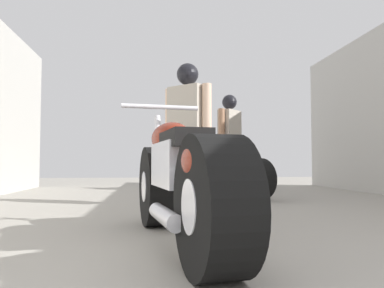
{
  "coord_description": "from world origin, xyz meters",
  "views": [
    {
      "loc": [
        -0.66,
        -0.04,
        0.49
      ],
      "look_at": [
        -0.23,
        3.81,
        0.69
      ],
      "focal_mm": 35.22,
      "sensor_mm": 36.0,
      "label": 1
    }
  ],
  "objects_px": {
    "motorcycle_black_naked": "(228,172)",
    "mechanic_in_blue": "(230,133)",
    "motorcycle_maroon_cruiser": "(179,180)",
    "mechanic_with_helmet": "(188,120)"
  },
  "relations": [
    {
      "from": "motorcycle_black_naked",
      "to": "mechanic_in_blue",
      "type": "relative_size",
      "value": 0.99
    },
    {
      "from": "motorcycle_maroon_cruiser",
      "to": "mechanic_with_helmet",
      "type": "relative_size",
      "value": 1.21
    },
    {
      "from": "mechanic_with_helmet",
      "to": "motorcycle_black_naked",
      "type": "bearing_deg",
      "value": 56.15
    },
    {
      "from": "motorcycle_maroon_cruiser",
      "to": "mechanic_with_helmet",
      "type": "height_order",
      "value": "mechanic_with_helmet"
    },
    {
      "from": "mechanic_in_blue",
      "to": "mechanic_with_helmet",
      "type": "relative_size",
      "value": 1.04
    },
    {
      "from": "mechanic_in_blue",
      "to": "mechanic_with_helmet",
      "type": "height_order",
      "value": "mechanic_in_blue"
    },
    {
      "from": "motorcycle_maroon_cruiser",
      "to": "mechanic_in_blue",
      "type": "height_order",
      "value": "mechanic_in_blue"
    },
    {
      "from": "motorcycle_maroon_cruiser",
      "to": "mechanic_in_blue",
      "type": "distance_m",
      "value": 4.63
    },
    {
      "from": "motorcycle_black_naked",
      "to": "mechanic_in_blue",
      "type": "height_order",
      "value": "mechanic_in_blue"
    },
    {
      "from": "mechanic_in_blue",
      "to": "motorcycle_maroon_cruiser",
      "type": "bearing_deg",
      "value": -105.82
    }
  ]
}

